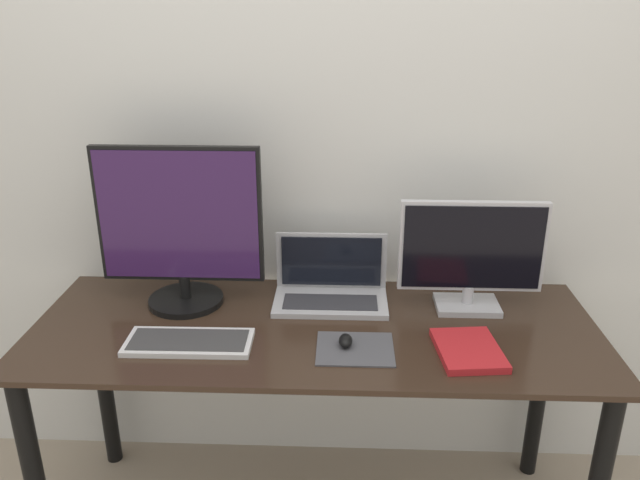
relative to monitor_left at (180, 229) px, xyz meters
The scene contains 9 objects.
wall_back 0.55m from the monitor_left, 30.52° to the left, with size 7.00×0.05×2.50m.
desk 0.61m from the monitor_left, 18.21° to the right, with size 1.75×0.67×0.77m.
monitor_left is the anchor object (origin of this frame).
monitor_right 0.93m from the monitor_left, ahead, with size 0.46×0.14×0.36m.
laptop 0.53m from the monitor_left, ahead, with size 0.37×0.21×0.21m.
keyboard 0.38m from the monitor_left, 74.85° to the right, with size 0.37×0.16×0.02m.
mousepad 0.68m from the monitor_left, 26.37° to the right, with size 0.22×0.19×0.00m.
mouse 0.64m from the monitor_left, 26.43° to the right, with size 0.04×0.06×0.03m.
book 0.96m from the monitor_left, 17.87° to the right, with size 0.20×0.24×0.02m.
Camera 1 is at (0.09, -1.36, 1.72)m, focal length 35.00 mm.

